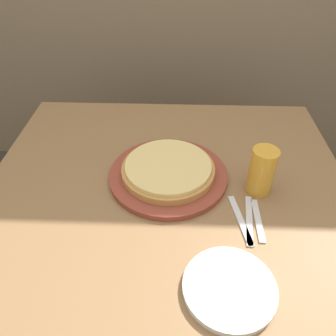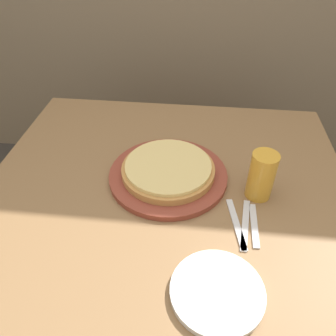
{
  "view_description": "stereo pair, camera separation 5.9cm",
  "coord_description": "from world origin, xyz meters",
  "px_view_note": "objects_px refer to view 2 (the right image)",
  "views": [
    {
      "loc": [
        0.03,
        -0.77,
        1.42
      ],
      "look_at": [
        -0.0,
        0.03,
        0.75
      ],
      "focal_mm": 35.0,
      "sensor_mm": 36.0,
      "label": 1
    },
    {
      "loc": [
        0.09,
        -0.77,
        1.42
      ],
      "look_at": [
        -0.0,
        0.03,
        0.75
      ],
      "focal_mm": 35.0,
      "sensor_mm": 36.0,
      "label": 2
    }
  ],
  "objects_px": {
    "fork": "(236,224)",
    "spoon": "(254,225)",
    "beer_glass": "(262,174)",
    "dinner_plate": "(217,292)",
    "pizza_on_board": "(168,172)",
    "dinner_knife": "(245,224)"
  },
  "relations": [
    {
      "from": "fork",
      "to": "spoon",
      "type": "distance_m",
      "value": 0.05
    },
    {
      "from": "beer_glass",
      "to": "dinner_plate",
      "type": "height_order",
      "value": "beer_glass"
    },
    {
      "from": "dinner_plate",
      "to": "beer_glass",
      "type": "bearing_deg",
      "value": 69.99
    },
    {
      "from": "fork",
      "to": "spoon",
      "type": "bearing_deg",
      "value": 0.0
    },
    {
      "from": "pizza_on_board",
      "to": "fork",
      "type": "xyz_separation_m",
      "value": [
        0.21,
        -0.18,
        -0.02
      ]
    },
    {
      "from": "dinner_plate",
      "to": "spoon",
      "type": "relative_size",
      "value": 1.38
    },
    {
      "from": "pizza_on_board",
      "to": "dinner_knife",
      "type": "relative_size",
      "value": 2.04
    },
    {
      "from": "spoon",
      "to": "dinner_plate",
      "type": "bearing_deg",
      "value": -115.89
    },
    {
      "from": "pizza_on_board",
      "to": "dinner_plate",
      "type": "xyz_separation_m",
      "value": [
        0.16,
        -0.39,
        -0.01
      ]
    },
    {
      "from": "dinner_plate",
      "to": "spoon",
      "type": "distance_m",
      "value": 0.24
    },
    {
      "from": "dinner_knife",
      "to": "spoon",
      "type": "height_order",
      "value": "same"
    },
    {
      "from": "dinner_knife",
      "to": "spoon",
      "type": "bearing_deg",
      "value": 0.0
    },
    {
      "from": "pizza_on_board",
      "to": "dinner_plate",
      "type": "distance_m",
      "value": 0.43
    },
    {
      "from": "dinner_knife",
      "to": "spoon",
      "type": "distance_m",
      "value": 0.03
    },
    {
      "from": "dinner_plate",
      "to": "pizza_on_board",
      "type": "bearing_deg",
      "value": 111.81
    },
    {
      "from": "beer_glass",
      "to": "spoon",
      "type": "xyz_separation_m",
      "value": [
        -0.02,
        -0.13,
        -0.08
      ]
    },
    {
      "from": "fork",
      "to": "pizza_on_board",
      "type": "bearing_deg",
      "value": 140.2
    },
    {
      "from": "fork",
      "to": "dinner_knife",
      "type": "relative_size",
      "value": 1.0
    },
    {
      "from": "beer_glass",
      "to": "dinner_knife",
      "type": "height_order",
      "value": "beer_glass"
    },
    {
      "from": "pizza_on_board",
      "to": "spoon",
      "type": "bearing_deg",
      "value": -34.02
    },
    {
      "from": "beer_glass",
      "to": "dinner_knife",
      "type": "distance_m",
      "value": 0.16
    },
    {
      "from": "beer_glass",
      "to": "dinner_plate",
      "type": "relative_size",
      "value": 0.69
    }
  ]
}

